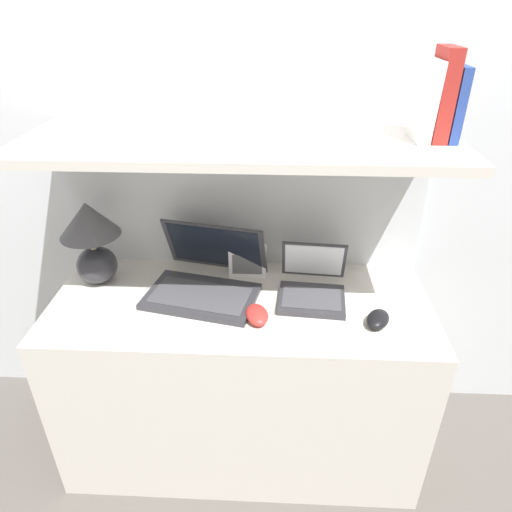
# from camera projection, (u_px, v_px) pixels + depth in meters

# --- Properties ---
(ground_plane) EXTENTS (12.00, 12.00, 0.00)m
(ground_plane) POSITION_uv_depth(u_px,v_px,m) (238.00, 501.00, 1.69)
(ground_plane) COLOR #56514C
(wall_back) EXTENTS (6.00, 0.05, 2.40)m
(wall_back) POSITION_uv_depth(u_px,v_px,m) (245.00, 134.00, 1.61)
(wall_back) COLOR silver
(wall_back) RESTS_ON ground_plane
(desk) EXTENTS (1.30, 0.53, 0.71)m
(desk) POSITION_uv_depth(u_px,v_px,m) (242.00, 378.00, 1.74)
(desk) COLOR silver
(desk) RESTS_ON ground_plane
(back_riser) EXTENTS (1.30, 0.04, 1.23)m
(back_riser) POSITION_uv_depth(u_px,v_px,m) (246.00, 280.00, 1.86)
(back_riser) COLOR silver
(back_riser) RESTS_ON ground_plane
(shelf) EXTENTS (1.30, 0.48, 0.03)m
(shelf) POSITION_uv_depth(u_px,v_px,m) (239.00, 142.00, 1.35)
(shelf) COLOR silver
(shelf) RESTS_ON back_riser
(table_lamp) EXTENTS (0.21, 0.21, 0.31)m
(table_lamp) POSITION_uv_depth(u_px,v_px,m) (91.00, 236.00, 1.58)
(table_lamp) COLOR #2D2D33
(table_lamp) RESTS_ON desk
(laptop_large) EXTENTS (0.43, 0.39, 0.23)m
(laptop_large) POSITION_uv_depth(u_px,v_px,m) (206.00, 280.00, 1.59)
(laptop_large) COLOR #333338
(laptop_large) RESTS_ON desk
(laptop_small) EXTENTS (0.24, 0.26, 0.18)m
(laptop_small) POSITION_uv_depth(u_px,v_px,m) (312.00, 287.00, 1.57)
(laptop_small) COLOR #333338
(laptop_small) RESTS_ON desk
(computer_mouse) EXTENTS (0.10, 0.12, 0.04)m
(computer_mouse) POSITION_uv_depth(u_px,v_px,m) (257.00, 315.00, 1.46)
(computer_mouse) COLOR red
(computer_mouse) RESTS_ON desk
(second_mouse) EXTENTS (0.11, 0.12, 0.04)m
(second_mouse) POSITION_uv_depth(u_px,v_px,m) (378.00, 319.00, 1.44)
(second_mouse) COLOR black
(second_mouse) RESTS_ON desk
(router_box) EXTENTS (0.14, 0.06, 0.11)m
(router_box) POSITION_uv_depth(u_px,v_px,m) (248.00, 261.00, 1.69)
(router_box) COLOR white
(router_box) RESTS_ON desk
(book_blue) EXTENTS (0.03, 0.12, 0.20)m
(book_blue) POSITION_uv_depth(u_px,v_px,m) (454.00, 104.00, 1.27)
(book_blue) COLOR #284293
(book_blue) RESTS_ON shelf
(book_red) EXTENTS (0.04, 0.12, 0.25)m
(book_red) POSITION_uv_depth(u_px,v_px,m) (442.00, 95.00, 1.26)
(book_red) COLOR #A82823
(book_red) RESTS_ON shelf
(book_white) EXTENTS (0.04, 0.15, 0.22)m
(book_white) POSITION_uv_depth(u_px,v_px,m) (425.00, 101.00, 1.27)
(book_white) COLOR silver
(book_white) RESTS_ON shelf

